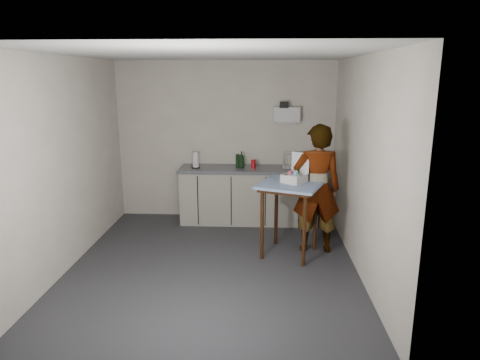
{
  "coord_description": "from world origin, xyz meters",
  "views": [
    {
      "loc": [
        0.59,
        -5.05,
        2.35
      ],
      "look_at": [
        0.32,
        0.45,
        1.01
      ],
      "focal_mm": 32.0,
      "sensor_mm": 36.0,
      "label": 1
    }
  ],
  "objects_px": {
    "soap_bottle": "(241,160)",
    "bakery_box": "(295,176)",
    "dark_bottle": "(238,161)",
    "kitchen_counter": "(249,197)",
    "side_table": "(290,192)",
    "soda_can": "(253,164)",
    "paper_towel": "(196,160)",
    "dish_rack": "(294,165)",
    "standing_man": "(317,189)"
  },
  "relations": [
    {
      "from": "soap_bottle",
      "to": "bakery_box",
      "type": "xyz_separation_m",
      "value": [
        0.76,
        -1.27,
        0.04
      ]
    },
    {
      "from": "dark_bottle",
      "to": "kitchen_counter",
      "type": "bearing_deg",
      "value": 0.32
    },
    {
      "from": "kitchen_counter",
      "to": "bakery_box",
      "type": "bearing_deg",
      "value": -63.27
    },
    {
      "from": "side_table",
      "to": "soda_can",
      "type": "relative_size",
      "value": 7.06
    },
    {
      "from": "kitchen_counter",
      "to": "soap_bottle",
      "type": "relative_size",
      "value": 8.46
    },
    {
      "from": "kitchen_counter",
      "to": "side_table",
      "type": "height_order",
      "value": "side_table"
    },
    {
      "from": "soda_can",
      "to": "dark_bottle",
      "type": "xyz_separation_m",
      "value": [
        -0.25,
        0.03,
        0.04
      ]
    },
    {
      "from": "kitchen_counter",
      "to": "paper_towel",
      "type": "distance_m",
      "value": 1.05
    },
    {
      "from": "side_table",
      "to": "dark_bottle",
      "type": "bearing_deg",
      "value": 140.92
    },
    {
      "from": "dark_bottle",
      "to": "bakery_box",
      "type": "relative_size",
      "value": 0.58
    },
    {
      "from": "dish_rack",
      "to": "bakery_box",
      "type": "xyz_separation_m",
      "value": [
        -0.09,
        -1.26,
        0.11
      ]
    },
    {
      "from": "soap_bottle",
      "to": "dish_rack",
      "type": "bearing_deg",
      "value": -0.13
    },
    {
      "from": "side_table",
      "to": "bakery_box",
      "type": "relative_size",
      "value": 2.58
    },
    {
      "from": "bakery_box",
      "to": "paper_towel",
      "type": "bearing_deg",
      "value": 178.02
    },
    {
      "from": "bakery_box",
      "to": "kitchen_counter",
      "type": "bearing_deg",
      "value": 154.1
    },
    {
      "from": "dark_bottle",
      "to": "dish_rack",
      "type": "distance_m",
      "value": 0.91
    },
    {
      "from": "side_table",
      "to": "dark_bottle",
      "type": "relative_size",
      "value": 4.47
    },
    {
      "from": "standing_man",
      "to": "paper_towel",
      "type": "xyz_separation_m",
      "value": [
        -1.8,
        1.12,
        0.16
      ]
    },
    {
      "from": "side_table",
      "to": "soap_bottle",
      "type": "distance_m",
      "value": 1.51
    },
    {
      "from": "soda_can",
      "to": "dark_bottle",
      "type": "bearing_deg",
      "value": 172.6
    },
    {
      "from": "kitchen_counter",
      "to": "paper_towel",
      "type": "height_order",
      "value": "paper_towel"
    },
    {
      "from": "standing_man",
      "to": "soda_can",
      "type": "bearing_deg",
      "value": -52.57
    },
    {
      "from": "dish_rack",
      "to": "bakery_box",
      "type": "bearing_deg",
      "value": -93.93
    },
    {
      "from": "dark_bottle",
      "to": "paper_towel",
      "type": "height_order",
      "value": "paper_towel"
    },
    {
      "from": "paper_towel",
      "to": "dish_rack",
      "type": "height_order",
      "value": "dish_rack"
    },
    {
      "from": "side_table",
      "to": "kitchen_counter",
      "type": "bearing_deg",
      "value": 134.6
    },
    {
      "from": "dish_rack",
      "to": "bakery_box",
      "type": "relative_size",
      "value": 0.97
    },
    {
      "from": "standing_man",
      "to": "soap_bottle",
      "type": "bearing_deg",
      "value": -47.77
    },
    {
      "from": "standing_man",
      "to": "soda_can",
      "type": "relative_size",
      "value": 12.47
    },
    {
      "from": "kitchen_counter",
      "to": "standing_man",
      "type": "bearing_deg",
      "value": -50.98
    },
    {
      "from": "kitchen_counter",
      "to": "soda_can",
      "type": "relative_size",
      "value": 15.9
    },
    {
      "from": "kitchen_counter",
      "to": "dark_bottle",
      "type": "bearing_deg",
      "value": -179.68
    },
    {
      "from": "dark_bottle",
      "to": "bakery_box",
      "type": "distance_m",
      "value": 1.51
    },
    {
      "from": "soap_bottle",
      "to": "dark_bottle",
      "type": "distance_m",
      "value": 0.07
    },
    {
      "from": "dish_rack",
      "to": "bakery_box",
      "type": "distance_m",
      "value": 1.27
    },
    {
      "from": "paper_towel",
      "to": "dish_rack",
      "type": "relative_size",
      "value": 0.7
    },
    {
      "from": "standing_man",
      "to": "dish_rack",
      "type": "distance_m",
      "value": 1.18
    },
    {
      "from": "standing_man",
      "to": "dark_bottle",
      "type": "relative_size",
      "value": 7.9
    },
    {
      "from": "soap_bottle",
      "to": "paper_towel",
      "type": "xyz_separation_m",
      "value": [
        -0.74,
        -0.04,
        -0.01
      ]
    },
    {
      "from": "paper_towel",
      "to": "soda_can",
      "type": "bearing_deg",
      "value": 0.37
    },
    {
      "from": "soap_bottle",
      "to": "paper_towel",
      "type": "distance_m",
      "value": 0.74
    },
    {
      "from": "dark_bottle",
      "to": "side_table",
      "type": "bearing_deg",
      "value": -59.94
    },
    {
      "from": "side_table",
      "to": "soap_bottle",
      "type": "relative_size",
      "value": 3.75
    },
    {
      "from": "paper_towel",
      "to": "bakery_box",
      "type": "relative_size",
      "value": 0.68
    },
    {
      "from": "soda_can",
      "to": "dark_bottle",
      "type": "relative_size",
      "value": 0.63
    },
    {
      "from": "standing_man",
      "to": "soda_can",
      "type": "xyz_separation_m",
      "value": [
        -0.87,
        1.13,
        0.1
      ]
    },
    {
      "from": "side_table",
      "to": "soda_can",
      "type": "xyz_separation_m",
      "value": [
        -0.51,
        1.29,
        0.11
      ]
    },
    {
      "from": "side_table",
      "to": "bakery_box",
      "type": "xyz_separation_m",
      "value": [
        0.06,
        0.05,
        0.21
      ]
    },
    {
      "from": "kitchen_counter",
      "to": "dark_bottle",
      "type": "distance_m",
      "value": 0.62
    },
    {
      "from": "standing_man",
      "to": "soap_bottle",
      "type": "distance_m",
      "value": 1.58
    }
  ]
}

